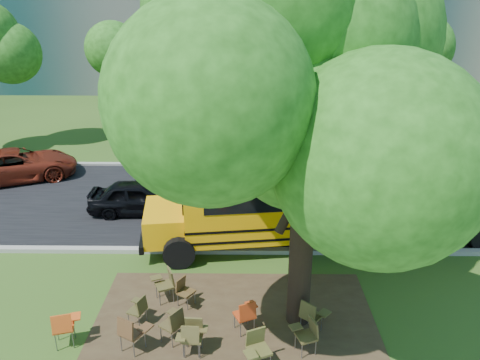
{
  "coord_description": "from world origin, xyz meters",
  "views": [
    {
      "loc": [
        1.25,
        -9.96,
        7.59
      ],
      "look_at": [
        1.07,
        4.08,
        2.06
      ],
      "focal_mm": 35.0,
      "sensor_mm": 36.0,
      "label": 1
    }
  ],
  "objects_px": {
    "chair_3": "(192,333)",
    "black_car": "(140,197)",
    "chair_2": "(174,322)",
    "chair_4": "(192,335)",
    "chair_1": "(131,331)",
    "school_bus": "(345,193)",
    "bg_car_red": "(16,165)",
    "chair_7": "(311,314)",
    "chair_0": "(64,325)",
    "chair_9": "(166,281)",
    "chair_11": "(246,313)",
    "chair_8": "(139,308)",
    "chair_10": "(184,290)",
    "chair_5": "(257,346)",
    "chair_6": "(308,332)",
    "main_tree": "(309,106)"
  },
  "relations": [
    {
      "from": "chair_4",
      "to": "chair_11",
      "type": "bearing_deg",
      "value": 34.39
    },
    {
      "from": "black_car",
      "to": "school_bus",
      "type": "bearing_deg",
      "value": -106.12
    },
    {
      "from": "school_bus",
      "to": "chair_2",
      "type": "distance_m",
      "value": 7.13
    },
    {
      "from": "chair_2",
      "to": "chair_4",
      "type": "height_order",
      "value": "chair_2"
    },
    {
      "from": "chair_1",
      "to": "chair_10",
      "type": "xyz_separation_m",
      "value": [
        0.97,
        1.74,
        -0.1
      ]
    },
    {
      "from": "chair_5",
      "to": "chair_9",
      "type": "bearing_deg",
      "value": -69.37
    },
    {
      "from": "chair_0",
      "to": "chair_3",
      "type": "xyz_separation_m",
      "value": [
        2.95,
        -0.18,
        -0.05
      ]
    },
    {
      "from": "chair_10",
      "to": "chair_0",
      "type": "bearing_deg",
      "value": -28.01
    },
    {
      "from": "chair_4",
      "to": "chair_8",
      "type": "distance_m",
      "value": 1.76
    },
    {
      "from": "chair_7",
      "to": "chair_1",
      "type": "bearing_deg",
      "value": -129.04
    },
    {
      "from": "school_bus",
      "to": "bg_car_red",
      "type": "bearing_deg",
      "value": 151.31
    },
    {
      "from": "chair_0",
      "to": "bg_car_red",
      "type": "bearing_deg",
      "value": 103.92
    },
    {
      "from": "school_bus",
      "to": "chair_4",
      "type": "distance_m",
      "value": 7.15
    },
    {
      "from": "school_bus",
      "to": "chair_5",
      "type": "xyz_separation_m",
      "value": [
        -2.95,
        -5.91,
        -1.08
      ]
    },
    {
      "from": "school_bus",
      "to": "chair_0",
      "type": "height_order",
      "value": "school_bus"
    },
    {
      "from": "chair_2",
      "to": "chair_5",
      "type": "height_order",
      "value": "chair_5"
    },
    {
      "from": "chair_9",
      "to": "black_car",
      "type": "bearing_deg",
      "value": -5.55
    },
    {
      "from": "chair_0",
      "to": "black_car",
      "type": "bearing_deg",
      "value": 72.79
    },
    {
      "from": "chair_1",
      "to": "chair_2",
      "type": "height_order",
      "value": "chair_1"
    },
    {
      "from": "main_tree",
      "to": "chair_7",
      "type": "height_order",
      "value": "main_tree"
    },
    {
      "from": "chair_3",
      "to": "chair_5",
      "type": "distance_m",
      "value": 1.52
    },
    {
      "from": "chair_8",
      "to": "chair_9",
      "type": "distance_m",
      "value": 1.14
    },
    {
      "from": "chair_5",
      "to": "chair_0",
      "type": "bearing_deg",
      "value": -31.64
    },
    {
      "from": "chair_1",
      "to": "chair_8",
      "type": "relative_size",
      "value": 1.21
    },
    {
      "from": "chair_1",
      "to": "chair_6",
      "type": "distance_m",
      "value": 3.97
    },
    {
      "from": "school_bus",
      "to": "chair_8",
      "type": "height_order",
      "value": "school_bus"
    },
    {
      "from": "chair_3",
      "to": "chair_5",
      "type": "bearing_deg",
      "value": 165.65
    },
    {
      "from": "chair_8",
      "to": "chair_7",
      "type": "bearing_deg",
      "value": -71.26
    },
    {
      "from": "chair_8",
      "to": "bg_car_red",
      "type": "height_order",
      "value": "bg_car_red"
    },
    {
      "from": "chair_2",
      "to": "chair_7",
      "type": "distance_m",
      "value": 3.24
    },
    {
      "from": "chair_6",
      "to": "chair_8",
      "type": "height_order",
      "value": "chair_6"
    },
    {
      "from": "school_bus",
      "to": "chair_9",
      "type": "relative_size",
      "value": 12.95
    },
    {
      "from": "chair_11",
      "to": "bg_car_red",
      "type": "xyz_separation_m",
      "value": [
        -10.07,
        9.96,
        0.13
      ]
    },
    {
      "from": "chair_8",
      "to": "chair_11",
      "type": "xyz_separation_m",
      "value": [
        2.63,
        -0.27,
        0.07
      ]
    },
    {
      "from": "chair_10",
      "to": "black_car",
      "type": "relative_size",
      "value": 0.22
    },
    {
      "from": "school_bus",
      "to": "chair_7",
      "type": "relative_size",
      "value": 13.15
    },
    {
      "from": "chair_4",
      "to": "chair_3",
      "type": "bearing_deg",
      "value": 101.71
    },
    {
      "from": "chair_2",
      "to": "chair_3",
      "type": "xyz_separation_m",
      "value": [
        0.46,
        -0.35,
        -0.03
      ]
    },
    {
      "from": "school_bus",
      "to": "chair_3",
      "type": "relative_size",
      "value": 13.77
    },
    {
      "from": "chair_8",
      "to": "chair_10",
      "type": "height_order",
      "value": "chair_10"
    },
    {
      "from": "chair_9",
      "to": "chair_11",
      "type": "bearing_deg",
      "value": -145.45
    },
    {
      "from": "chair_0",
      "to": "chair_2",
      "type": "height_order",
      "value": "chair_0"
    },
    {
      "from": "black_car",
      "to": "chair_11",
      "type": "bearing_deg",
      "value": -150.53
    },
    {
      "from": "chair_9",
      "to": "chair_5",
      "type": "bearing_deg",
      "value": -160.29
    },
    {
      "from": "chair_2",
      "to": "bg_car_red",
      "type": "distance_m",
      "value": 13.29
    },
    {
      "from": "chair_3",
      "to": "chair_8",
      "type": "bearing_deg",
      "value": -31.17
    },
    {
      "from": "chair_1",
      "to": "chair_11",
      "type": "xyz_separation_m",
      "value": [
        2.59,
        0.71,
        -0.03
      ]
    },
    {
      "from": "main_tree",
      "to": "chair_0",
      "type": "relative_size",
      "value": 9.59
    },
    {
      "from": "chair_3",
      "to": "black_car",
      "type": "relative_size",
      "value": 0.23
    },
    {
      "from": "school_bus",
      "to": "main_tree",
      "type": "bearing_deg",
      "value": -121.09
    }
  ]
}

